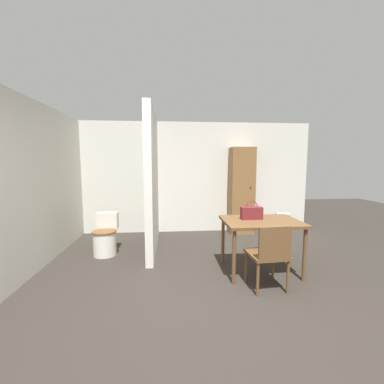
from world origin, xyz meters
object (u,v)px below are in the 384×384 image
handbag (252,213)px  space_heater (283,225)px  dining_table (261,226)px  toilet (105,238)px  wooden_chair (269,254)px  wooden_cabinet (241,191)px

handbag → space_heater: bearing=52.9°
dining_table → space_heater: size_ratio=2.18×
dining_table → space_heater: bearing=56.9°
handbag → space_heater: (1.25, 1.65, -0.61)m
dining_table → toilet: (-2.44, 0.95, -0.39)m
dining_table → handbag: handbag is taller
handbag → space_heater: size_ratio=0.62×
wooden_chair → handbag: handbag is taller
handbag → space_heater: handbag is taller
toilet → handbag: bearing=-20.5°
handbag → wooden_cabinet: (0.42, 2.01, 0.10)m
wooden_cabinet → space_heater: 1.15m
wooden_chair → toilet: size_ratio=1.22×
wooden_chair → wooden_cabinet: size_ratio=0.44×
wooden_cabinet → space_heater: wooden_cabinet is taller
dining_table → handbag: (-0.12, 0.08, 0.18)m
toilet → wooden_cabinet: wooden_cabinet is taller
dining_table → wooden_chair: bearing=-99.5°
space_heater → wooden_chair: bearing=-118.2°
wooden_chair → wooden_cabinet: (0.39, 2.64, 0.49)m
toilet → wooden_cabinet: size_ratio=0.36×
wooden_chair → wooden_cabinet: wooden_cabinet is taller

